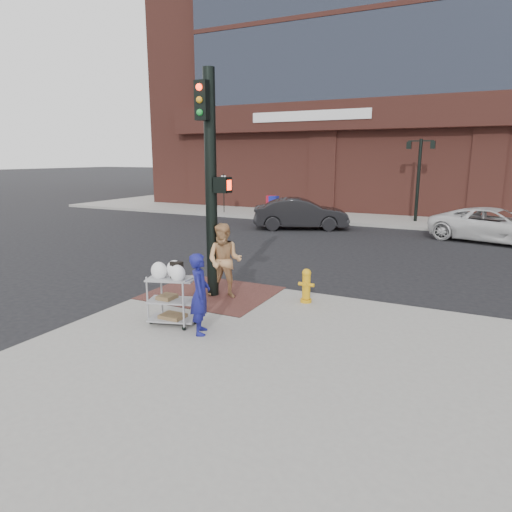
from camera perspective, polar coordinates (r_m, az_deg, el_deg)
The scene contains 13 objects.
ground at distance 9.87m, azimuth -5.31°, elevation -7.30°, with size 220.00×220.00×0.00m, color black.
brick_curb_ramp at distance 10.85m, azimuth -5.54°, elevation -4.62°, with size 2.80×2.40×0.01m, color #4E2924.
lamp_post at distance 24.08m, azimuth 19.69°, elevation 9.98°, with size 1.32×0.22×4.00m.
parking_sign at distance 26.62m, azimuth -4.05°, elevation 7.86°, with size 0.05×0.05×2.20m, color black.
traffic_signal_pole at distance 10.22m, azimuth -5.64°, elevation 9.60°, with size 0.61×0.51×5.00m.
woman_blue at distance 8.27m, azimuth -7.00°, elevation -4.72°, with size 0.54×0.36×1.49m, color navy.
pedestrian_tan at distance 10.32m, azimuth -3.96°, elevation -0.61°, with size 0.83×0.64×1.70m, color tan.
sedan_dark at distance 21.35m, azimuth 5.61°, elevation 5.29°, with size 1.51×4.34×1.43m, color black.
minivan_white at distance 20.23m, azimuth 27.73°, elevation 3.41°, with size 2.22×4.81×1.34m, color silver.
utility_cart at distance 8.86m, azimuth -10.46°, elevation -4.94°, with size 1.00×0.74×1.23m.
fire_hydrant at distance 10.11m, azimuth 6.31°, elevation -3.64°, with size 0.36×0.25×0.76m.
newsbox_red at distance 25.48m, azimuth 1.88°, elevation 6.38°, with size 0.44×0.40×1.05m, color #AE1325.
newsbox_blue at distance 25.06m, azimuth 2.23°, elevation 6.28°, with size 0.44×0.40×1.05m, color navy.
Camera 1 is at (4.92, -7.89, 3.30)m, focal length 32.00 mm.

